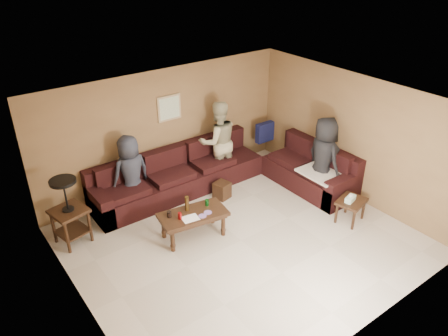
% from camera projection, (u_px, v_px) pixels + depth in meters
% --- Properties ---
extents(room, '(5.60, 5.50, 2.50)m').
position_uv_depth(room, '(243.00, 156.00, 6.88)').
color(room, beige).
rests_on(room, ground).
extents(sectional_sofa, '(4.65, 2.90, 0.97)m').
position_uv_depth(sectional_sofa, '(227.00, 177.00, 9.02)').
color(sectional_sofa, black).
rests_on(sectional_sofa, ground).
extents(coffee_table, '(1.25, 0.76, 0.77)m').
position_uv_depth(coffee_table, '(193.00, 217.00, 7.59)').
color(coffee_table, '#341E11').
rests_on(coffee_table, ground).
extents(end_table_left, '(0.64, 0.64, 1.24)m').
position_uv_depth(end_table_left, '(68.00, 210.00, 7.35)').
color(end_table_left, '#341E11').
rests_on(end_table_left, ground).
extents(side_table_right, '(0.64, 0.57, 0.59)m').
position_uv_depth(side_table_right, '(351.00, 203.00, 8.02)').
color(side_table_right, '#341E11').
rests_on(side_table_right, ground).
extents(waste_bin, '(0.34, 0.34, 0.34)m').
position_uv_depth(waste_bin, '(222.00, 190.00, 8.84)').
color(waste_bin, '#341E11').
rests_on(waste_bin, ground).
extents(wall_art, '(0.52, 0.04, 0.52)m').
position_uv_depth(wall_art, '(169.00, 108.00, 8.66)').
color(wall_art, tan).
rests_on(wall_art, ground).
extents(person_left, '(0.78, 0.53, 1.53)m').
position_uv_depth(person_left, '(131.00, 173.00, 8.23)').
color(person_left, '#292D3A').
rests_on(person_left, ground).
extents(person_middle, '(0.99, 0.85, 1.77)m').
position_uv_depth(person_middle, '(218.00, 141.00, 9.21)').
color(person_middle, tan).
rests_on(person_middle, ground).
extents(person_right, '(0.66, 0.90, 1.69)m').
position_uv_depth(person_right, '(323.00, 158.00, 8.62)').
color(person_right, black).
rests_on(person_right, ground).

